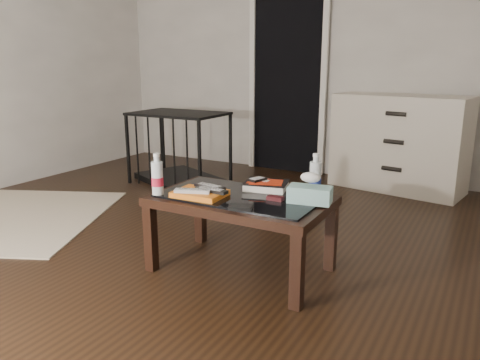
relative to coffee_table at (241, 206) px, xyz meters
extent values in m
plane|color=black|center=(-0.43, 0.08, -0.40)|extent=(5.00, 5.00, 0.00)
plane|color=silver|center=(-0.43, 2.58, 0.95)|extent=(5.00, 0.00, 5.00)
cube|color=black|center=(-0.83, 2.55, 0.60)|extent=(0.80, 0.05, 2.00)
cube|color=silver|center=(-1.25, 2.52, 0.60)|extent=(0.06, 0.04, 2.04)
cube|color=silver|center=(-0.41, 2.52, 0.60)|extent=(0.06, 0.04, 2.04)
cube|color=black|center=(-0.46, -0.26, -0.20)|extent=(0.06, 0.06, 0.40)
cube|color=black|center=(0.46, -0.26, -0.20)|extent=(0.06, 0.06, 0.40)
cube|color=black|center=(-0.46, 0.26, -0.20)|extent=(0.06, 0.06, 0.40)
cube|color=black|center=(0.46, 0.26, -0.20)|extent=(0.06, 0.06, 0.40)
cube|color=black|center=(0.00, 0.00, 0.03)|extent=(1.00, 0.60, 0.05)
cube|color=black|center=(0.00, 0.00, 0.06)|extent=(0.90, 0.50, 0.01)
cube|color=beige|center=(0.43, 2.31, 0.05)|extent=(1.27, 0.69, 0.90)
cylinder|color=black|center=(0.43, 2.05, -0.15)|extent=(0.18, 0.07, 0.04)
cylinder|color=black|center=(0.43, 2.05, 0.10)|extent=(0.18, 0.07, 0.04)
cylinder|color=black|center=(0.43, 2.05, 0.35)|extent=(0.18, 0.07, 0.04)
cube|color=black|center=(-1.54, 1.51, -0.37)|extent=(1.06, 0.91, 0.06)
cube|color=black|center=(-1.54, 1.51, 0.30)|extent=(1.06, 0.91, 0.02)
cube|color=black|center=(-1.97, 1.23, -0.05)|extent=(0.03, 0.03, 0.70)
cube|color=black|center=(-1.11, 1.23, -0.05)|extent=(0.03, 0.03, 0.70)
cube|color=black|center=(-1.97, 1.79, -0.05)|extent=(0.03, 0.03, 0.70)
cube|color=black|center=(-1.11, 1.79, -0.05)|extent=(0.03, 0.03, 0.70)
cube|color=orange|center=(-0.19, -0.13, 0.08)|extent=(0.29, 0.22, 0.03)
cube|color=#B8B8BD|center=(-0.21, -0.18, 0.11)|extent=(0.20, 0.12, 0.02)
cube|color=black|center=(-0.12, -0.12, 0.11)|extent=(0.20, 0.06, 0.02)
cube|color=black|center=(-0.17, -0.06, 0.11)|extent=(0.20, 0.08, 0.02)
cube|color=black|center=(0.07, 0.18, 0.09)|extent=(0.29, 0.25, 0.05)
cube|color=#AE250B|center=(0.06, 0.18, 0.11)|extent=(0.21, 0.16, 0.01)
cube|color=black|center=(0.02, 0.16, 0.12)|extent=(0.09, 0.12, 0.02)
cube|color=black|center=(0.21, 0.00, 0.08)|extent=(0.09, 0.05, 0.02)
cube|color=black|center=(0.12, -0.23, 0.07)|extent=(0.14, 0.11, 0.02)
cylinder|color=silver|center=(-0.43, -0.22, 0.18)|extent=(0.07, 0.07, 0.24)
cylinder|color=silver|center=(0.36, 0.22, 0.18)|extent=(0.07, 0.07, 0.24)
cube|color=teal|center=(0.40, 0.05, 0.11)|extent=(0.25, 0.15, 0.09)
camera|label=1|loc=(1.24, -2.25, 0.81)|focal=35.00mm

